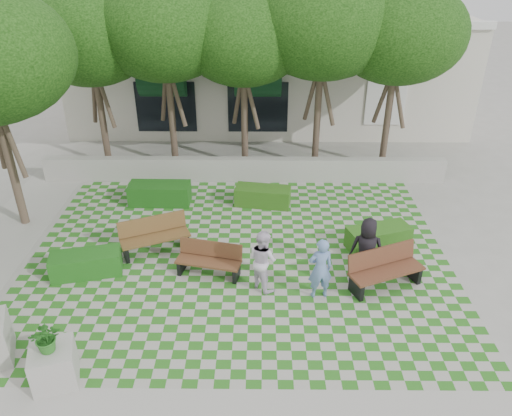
{
  "coord_description": "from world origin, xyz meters",
  "views": [
    {
      "loc": [
        0.62,
        -10.86,
        8.24
      ],
      "look_at": [
        0.5,
        1.5,
        1.4
      ],
      "focal_mm": 35.0,
      "sensor_mm": 36.0,
      "label": 1
    }
  ],
  "objects_px": {
    "hedge_west": "(86,264)",
    "person_white": "(263,260)",
    "hedge_east": "(378,237)",
    "hedge_midright": "(263,196)",
    "hedge_midleft": "(160,194)",
    "bench_mid": "(209,260)",
    "bench_west": "(155,236)",
    "planter_front": "(52,358)",
    "person_blue": "(320,269)",
    "person_dark": "(367,249)",
    "bench_east": "(385,269)"
  },
  "relations": [
    {
      "from": "hedge_east",
      "to": "hedge_west",
      "type": "height_order",
      "value": "hedge_east"
    },
    {
      "from": "bench_west",
      "to": "hedge_east",
      "type": "distance_m",
      "value": 6.59
    },
    {
      "from": "hedge_west",
      "to": "person_white",
      "type": "distance_m",
      "value": 4.87
    },
    {
      "from": "bench_mid",
      "to": "bench_west",
      "type": "xyz_separation_m",
      "value": [
        -1.69,
        1.12,
        0.06
      ]
    },
    {
      "from": "bench_west",
      "to": "person_dark",
      "type": "relative_size",
      "value": 1.15
    },
    {
      "from": "person_blue",
      "to": "bench_mid",
      "type": "bearing_deg",
      "value": -27.7
    },
    {
      "from": "hedge_west",
      "to": "planter_front",
      "type": "height_order",
      "value": "planter_front"
    },
    {
      "from": "hedge_west",
      "to": "person_blue",
      "type": "bearing_deg",
      "value": -8.23
    },
    {
      "from": "bench_mid",
      "to": "hedge_east",
      "type": "bearing_deg",
      "value": 28.66
    },
    {
      "from": "bench_west",
      "to": "person_dark",
      "type": "height_order",
      "value": "person_dark"
    },
    {
      "from": "bench_mid",
      "to": "hedge_midright",
      "type": "xyz_separation_m",
      "value": [
        1.47,
        3.99,
        -0.12
      ]
    },
    {
      "from": "person_blue",
      "to": "person_dark",
      "type": "relative_size",
      "value": 0.95
    },
    {
      "from": "bench_east",
      "to": "person_blue",
      "type": "xyz_separation_m",
      "value": [
        -1.76,
        -0.46,
        0.35
      ]
    },
    {
      "from": "hedge_midleft",
      "to": "person_dark",
      "type": "relative_size",
      "value": 1.15
    },
    {
      "from": "hedge_east",
      "to": "person_dark",
      "type": "height_order",
      "value": "person_dark"
    },
    {
      "from": "hedge_midleft",
      "to": "person_blue",
      "type": "bearing_deg",
      "value": -45.22
    },
    {
      "from": "hedge_west",
      "to": "planter_front",
      "type": "bearing_deg",
      "value": -82.24
    },
    {
      "from": "hedge_east",
      "to": "person_blue",
      "type": "xyz_separation_m",
      "value": [
        -1.99,
        -2.32,
        0.53
      ]
    },
    {
      "from": "hedge_midleft",
      "to": "hedge_west",
      "type": "relative_size",
      "value": 1.11
    },
    {
      "from": "person_blue",
      "to": "planter_front",
      "type": "bearing_deg",
      "value": 16.48
    },
    {
      "from": "hedge_east",
      "to": "person_blue",
      "type": "bearing_deg",
      "value": -130.64
    },
    {
      "from": "hedge_midright",
      "to": "hedge_west",
      "type": "xyz_separation_m",
      "value": [
        -4.83,
        -4.02,
        -0.0
      ]
    },
    {
      "from": "hedge_midright",
      "to": "planter_front",
      "type": "bearing_deg",
      "value": -119.09
    },
    {
      "from": "bench_east",
      "to": "bench_mid",
      "type": "relative_size",
      "value": 1.15
    },
    {
      "from": "hedge_midright",
      "to": "person_white",
      "type": "relative_size",
      "value": 1.09
    },
    {
      "from": "bench_mid",
      "to": "bench_west",
      "type": "distance_m",
      "value": 2.03
    },
    {
      "from": "bench_mid",
      "to": "planter_front",
      "type": "bearing_deg",
      "value": -114.31
    },
    {
      "from": "bench_mid",
      "to": "hedge_east",
      "type": "relative_size",
      "value": 0.99
    },
    {
      "from": "planter_front",
      "to": "hedge_east",
      "type": "bearing_deg",
      "value": 33.69
    },
    {
      "from": "planter_front",
      "to": "hedge_midright",
      "type": "bearing_deg",
      "value": 60.91
    },
    {
      "from": "hedge_midleft",
      "to": "hedge_west",
      "type": "xyz_separation_m",
      "value": [
        -1.28,
        -4.11,
        -0.04
      ]
    },
    {
      "from": "bench_east",
      "to": "person_blue",
      "type": "height_order",
      "value": "person_blue"
    },
    {
      "from": "planter_front",
      "to": "person_white",
      "type": "xyz_separation_m",
      "value": [
        4.31,
        3.22,
        0.23
      ]
    },
    {
      "from": "bench_mid",
      "to": "hedge_west",
      "type": "relative_size",
      "value": 0.99
    },
    {
      "from": "person_blue",
      "to": "person_white",
      "type": "relative_size",
      "value": 1.01
    },
    {
      "from": "hedge_midright",
      "to": "hedge_midleft",
      "type": "xyz_separation_m",
      "value": [
        -3.55,
        0.09,
        0.04
      ]
    },
    {
      "from": "hedge_east",
      "to": "hedge_midright",
      "type": "xyz_separation_m",
      "value": [
        -3.42,
        2.61,
        -0.0
      ]
    },
    {
      "from": "planter_front",
      "to": "bench_mid",
      "type": "bearing_deg",
      "value": 52.88
    },
    {
      "from": "hedge_midright",
      "to": "person_white",
      "type": "height_order",
      "value": "person_white"
    },
    {
      "from": "person_dark",
      "to": "person_white",
      "type": "xyz_separation_m",
      "value": [
        -2.75,
        -0.44,
        -0.05
      ]
    },
    {
      "from": "hedge_midleft",
      "to": "planter_front",
      "type": "height_order",
      "value": "planter_front"
    },
    {
      "from": "person_blue",
      "to": "bench_east",
      "type": "bearing_deg",
      "value": -175.17
    },
    {
      "from": "bench_mid",
      "to": "bench_west",
      "type": "bearing_deg",
      "value": 159.37
    },
    {
      "from": "bench_east",
      "to": "person_white",
      "type": "height_order",
      "value": "person_white"
    },
    {
      "from": "bench_east",
      "to": "hedge_midright",
      "type": "relative_size",
      "value": 1.14
    },
    {
      "from": "hedge_west",
      "to": "person_white",
      "type": "bearing_deg",
      "value": -6.23
    },
    {
      "from": "hedge_midleft",
      "to": "bench_east",
      "type": "bearing_deg",
      "value": -34.06
    },
    {
      "from": "bench_west",
      "to": "hedge_midleft",
      "type": "height_order",
      "value": "bench_west"
    },
    {
      "from": "person_blue",
      "to": "bench_west",
      "type": "bearing_deg",
      "value": -33.91
    },
    {
      "from": "hedge_midright",
      "to": "person_blue",
      "type": "distance_m",
      "value": 5.16
    }
  ]
}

